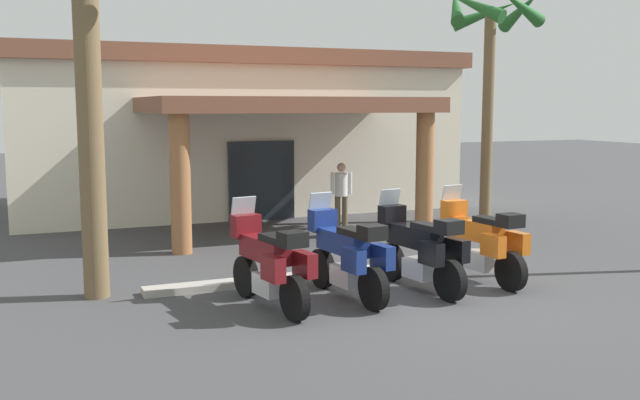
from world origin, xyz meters
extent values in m
plane|color=#424244|center=(0.00, 0.00, 0.00)|extent=(80.00, 80.00, 0.00)
cube|color=silver|center=(0.03, 11.16, 2.05)|extent=(12.47, 6.00, 4.11)
cube|color=#1E2328|center=(0.00, 8.16, 1.05)|extent=(1.80, 0.12, 2.10)
cube|color=brown|center=(-0.02, 6.22, 3.05)|extent=(6.57, 4.07, 0.35)
cylinder|color=#9E663D|center=(-2.90, 4.65, 1.44)|extent=(0.42, 0.42, 2.87)
cylinder|color=#9E663D|center=(2.83, 4.59, 1.44)|extent=(0.42, 0.42, 2.87)
cube|color=brown|center=(0.03, 11.16, 4.33)|extent=(12.88, 6.40, 0.44)
cylinder|color=black|center=(-2.69, 0.88, 0.33)|extent=(0.24, 0.67, 0.66)
cylinder|color=black|center=(-2.44, -0.65, 0.33)|extent=(0.24, 0.67, 0.66)
cube|color=silver|center=(-2.56, 0.09, 0.37)|extent=(0.41, 0.60, 0.32)
cube|color=maroon|center=(-2.58, 0.24, 0.88)|extent=(0.48, 1.18, 0.34)
cube|color=black|center=(-2.53, -0.11, 1.10)|extent=(0.37, 0.64, 0.10)
cube|color=maroon|center=(-2.68, 0.86, 1.15)|extent=(0.47, 0.31, 0.36)
cube|color=#B2BCC6|center=(-2.70, 0.94, 1.43)|extent=(0.41, 0.18, 0.36)
cube|color=maroon|center=(-2.72, -0.55, 0.76)|extent=(0.25, 0.46, 0.36)
cube|color=maroon|center=(-2.21, -0.46, 0.76)|extent=(0.25, 0.46, 0.36)
cube|color=black|center=(-2.45, -0.60, 1.17)|extent=(0.41, 0.37, 0.22)
cylinder|color=black|center=(-1.34, 0.93, 0.33)|extent=(0.22, 0.67, 0.66)
cylinder|color=black|center=(-1.16, -0.61, 0.33)|extent=(0.22, 0.67, 0.66)
cube|color=silver|center=(-1.25, 0.14, 0.37)|extent=(0.38, 0.59, 0.32)
cube|color=navy|center=(-1.27, 0.29, 0.88)|extent=(0.43, 1.18, 0.34)
cube|color=black|center=(-1.23, -0.06, 1.10)|extent=(0.35, 0.63, 0.10)
cube|color=navy|center=(-1.34, 0.91, 1.15)|extent=(0.47, 0.29, 0.36)
cube|color=#B2BCC6|center=(-1.35, 0.99, 1.43)|extent=(0.41, 0.16, 0.36)
cube|color=navy|center=(-1.44, -0.49, 0.76)|extent=(0.23, 0.46, 0.36)
cube|color=navy|center=(-0.92, -0.43, 0.76)|extent=(0.23, 0.46, 0.36)
cube|color=black|center=(-1.17, -0.56, 1.17)|extent=(0.39, 0.36, 0.22)
cylinder|color=black|center=(-0.05, 0.91, 0.33)|extent=(0.23, 0.67, 0.66)
cylinder|color=black|center=(0.16, -0.63, 0.33)|extent=(0.23, 0.67, 0.66)
cube|color=silver|center=(0.06, 0.12, 0.37)|extent=(0.39, 0.60, 0.32)
cube|color=black|center=(0.04, 0.26, 0.88)|extent=(0.46, 1.18, 0.34)
cube|color=black|center=(0.08, -0.08, 1.10)|extent=(0.36, 0.63, 0.10)
cube|color=black|center=(-0.05, 0.89, 1.15)|extent=(0.47, 0.30, 0.36)
cube|color=#B2BCC6|center=(-0.06, 0.97, 1.43)|extent=(0.41, 0.17, 0.36)
cube|color=black|center=(-0.12, -0.51, 0.76)|extent=(0.24, 0.46, 0.36)
cube|color=black|center=(0.40, -0.44, 0.76)|extent=(0.24, 0.46, 0.36)
cube|color=black|center=(0.15, -0.58, 1.17)|extent=(0.40, 0.37, 0.22)
cylinder|color=black|center=(1.30, 1.05, 0.33)|extent=(0.19, 0.67, 0.66)
cylinder|color=black|center=(1.42, -0.49, 0.33)|extent=(0.19, 0.67, 0.66)
cube|color=silver|center=(1.37, 0.26, 0.37)|extent=(0.36, 0.58, 0.32)
cube|color=orange|center=(1.35, 0.40, 0.88)|extent=(0.39, 1.17, 0.34)
cube|color=black|center=(1.38, 0.06, 1.10)|extent=(0.33, 0.62, 0.10)
cube|color=orange|center=(1.31, 1.03, 1.15)|extent=(0.46, 0.27, 0.36)
cube|color=#B2BCC6|center=(1.30, 1.11, 1.43)|extent=(0.41, 0.15, 0.36)
cube|color=orange|center=(1.15, -0.36, 0.76)|extent=(0.21, 0.45, 0.36)
cube|color=orange|center=(1.67, -0.32, 0.76)|extent=(0.21, 0.45, 0.36)
cube|color=black|center=(1.42, -0.44, 1.17)|extent=(0.38, 0.35, 0.22)
cylinder|color=brown|center=(1.32, 6.20, 0.40)|extent=(0.14, 0.14, 0.81)
cylinder|color=brown|center=(1.49, 6.14, 0.40)|extent=(0.14, 0.14, 0.81)
cylinder|color=white|center=(1.41, 6.17, 1.09)|extent=(0.32, 0.32, 0.57)
cylinder|color=white|center=(1.20, 6.25, 1.12)|extent=(0.09, 0.09, 0.54)
cylinder|color=white|center=(1.61, 6.09, 1.12)|extent=(0.09, 0.09, 0.54)
sphere|color=tan|center=(1.41, 6.17, 1.52)|extent=(0.22, 0.22, 0.22)
cylinder|color=brown|center=(-4.89, 1.78, 2.64)|extent=(0.40, 0.40, 5.29)
cylinder|color=brown|center=(5.46, 5.84, 2.65)|extent=(0.29, 0.29, 5.29)
cone|color=#236028|center=(6.35, 5.75, 5.50)|extent=(0.55, 1.81, 1.01)
cone|color=#236028|center=(5.86, 6.64, 5.47)|extent=(1.77, 1.12, 0.93)
cone|color=#236028|center=(4.68, 6.27, 5.59)|extent=(1.12, 1.65, 1.29)
cone|color=#236028|center=(4.66, 5.47, 5.51)|extent=(1.07, 1.76, 1.06)
cone|color=#236028|center=(5.70, 4.99, 5.48)|extent=(1.82, 0.83, 0.97)
cube|color=#ADA89E|center=(-0.60, 1.53, 0.06)|extent=(7.23, 0.36, 0.12)
camera|label=1|loc=(-5.97, -9.93, 3.04)|focal=40.50mm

